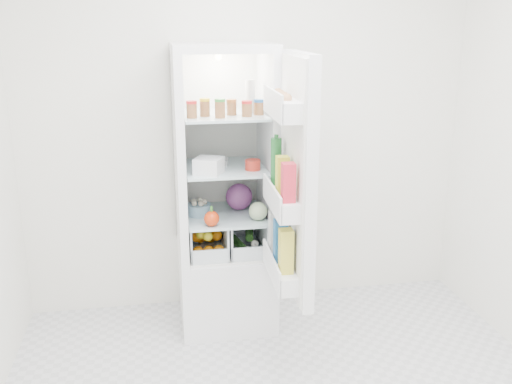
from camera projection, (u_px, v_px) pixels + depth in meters
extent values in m
cube|color=white|center=(248.00, 119.00, 3.79)|extent=(3.00, 0.02, 2.60)
cube|color=white|center=(226.00, 284.00, 3.79)|extent=(0.60, 0.60, 0.50)
cube|color=white|center=(222.00, 47.00, 3.35)|extent=(0.60, 0.60, 0.05)
cube|color=white|center=(219.00, 146.00, 3.80)|extent=(0.60, 0.05, 1.25)
cube|color=white|center=(179.00, 157.00, 3.49)|extent=(0.05, 0.60, 1.25)
cube|color=white|center=(267.00, 153.00, 3.58)|extent=(0.05, 0.60, 1.25)
cube|color=white|center=(219.00, 147.00, 3.77)|extent=(0.50, 0.01, 1.25)
sphere|color=white|center=(218.00, 57.00, 3.57)|extent=(0.05, 0.05, 0.05)
cube|color=silver|center=(225.00, 215.00, 3.62)|extent=(0.49, 0.53, 0.01)
cube|color=silver|center=(224.00, 168.00, 3.53)|extent=(0.49, 0.53, 0.02)
cube|color=silver|center=(224.00, 115.00, 3.44)|extent=(0.49, 0.53, 0.02)
cylinder|color=#B21919|center=(192.00, 111.00, 3.26)|extent=(0.06, 0.06, 0.08)
cylinder|color=gold|center=(205.00, 109.00, 3.33)|extent=(0.06, 0.06, 0.08)
cylinder|color=#267226|center=(220.00, 111.00, 3.26)|extent=(0.06, 0.06, 0.08)
cylinder|color=brown|center=(232.00, 108.00, 3.37)|extent=(0.06, 0.06, 0.08)
cylinder|color=#B21919|center=(247.00, 109.00, 3.32)|extent=(0.06, 0.06, 0.08)
cylinder|color=#194C8C|center=(259.00, 108.00, 3.38)|extent=(0.06, 0.06, 0.08)
cylinder|color=white|center=(250.00, 96.00, 3.44)|extent=(0.07, 0.07, 0.20)
cube|color=white|center=(209.00, 166.00, 3.35)|extent=(0.20, 0.20, 0.10)
cylinder|color=red|center=(253.00, 165.00, 3.45)|extent=(0.12, 0.12, 0.06)
cube|color=white|center=(216.00, 162.00, 3.57)|extent=(0.17, 0.14, 0.04)
sphere|color=#551D4E|center=(239.00, 197.00, 3.69)|extent=(0.17, 0.17, 0.17)
sphere|color=red|center=(212.00, 219.00, 3.39)|extent=(0.09, 0.09, 0.09)
cylinder|color=#7FA6BD|center=(199.00, 209.00, 3.59)|extent=(0.19, 0.19, 0.07)
sphere|color=#AAC190|center=(258.00, 211.00, 3.49)|extent=(0.11, 0.11, 0.11)
sphere|color=orange|center=(198.00, 252.00, 3.53)|extent=(0.07, 0.07, 0.07)
sphere|color=orange|center=(209.00, 251.00, 3.54)|extent=(0.07, 0.07, 0.07)
sphere|color=orange|center=(219.00, 250.00, 3.55)|extent=(0.07, 0.07, 0.07)
sphere|color=orange|center=(196.00, 237.00, 3.63)|extent=(0.07, 0.07, 0.07)
sphere|color=orange|center=(207.00, 236.00, 3.64)|extent=(0.07, 0.07, 0.07)
sphere|color=orange|center=(217.00, 235.00, 3.65)|extent=(0.07, 0.07, 0.07)
sphere|color=orange|center=(201.00, 238.00, 3.76)|extent=(0.07, 0.07, 0.07)
sphere|color=orange|center=(211.00, 237.00, 3.78)|extent=(0.07, 0.07, 0.07)
sphere|color=yellow|center=(201.00, 235.00, 3.57)|extent=(0.06, 0.06, 0.06)
sphere|color=yellow|center=(210.00, 228.00, 3.68)|extent=(0.06, 0.06, 0.06)
sphere|color=yellow|center=(208.00, 237.00, 3.54)|extent=(0.06, 0.06, 0.06)
cylinder|color=#1D4918|center=(238.00, 243.00, 3.69)|extent=(0.09, 0.21, 0.05)
cylinder|color=#1D4918|center=(249.00, 233.00, 3.74)|extent=(0.08, 0.21, 0.05)
sphere|color=white|center=(247.00, 250.00, 3.59)|extent=(0.05, 0.05, 0.05)
sphere|color=white|center=(255.00, 244.00, 3.61)|extent=(0.05, 0.05, 0.05)
cube|color=white|center=(298.00, 177.00, 3.02)|extent=(0.07, 0.60, 1.30)
cube|color=white|center=(292.00, 178.00, 3.02)|extent=(0.02, 0.56, 1.26)
cube|color=white|center=(283.00, 107.00, 2.90)|extent=(0.12, 0.50, 0.10)
cube|color=white|center=(282.00, 201.00, 3.05)|extent=(0.12, 0.50, 0.10)
cube|color=white|center=(281.00, 269.00, 3.16)|extent=(0.12, 0.50, 0.10)
sphere|color=#AF784F|center=(287.00, 98.00, 2.77)|extent=(0.05, 0.05, 0.05)
sphere|color=#AF784F|center=(284.00, 96.00, 2.85)|extent=(0.05, 0.05, 0.05)
sphere|color=#AF784F|center=(281.00, 94.00, 2.92)|extent=(0.05, 0.05, 0.05)
sphere|color=#AF784F|center=(278.00, 93.00, 3.00)|extent=(0.05, 0.05, 0.05)
cylinder|color=#195A25|center=(276.00, 161.00, 3.14)|extent=(0.06, 0.06, 0.26)
cube|color=yellow|center=(282.00, 175.00, 2.98)|extent=(0.07, 0.07, 0.20)
cube|color=#E8293E|center=(288.00, 183.00, 2.83)|extent=(0.07, 0.07, 0.20)
cube|color=silver|center=(275.00, 231.00, 3.25)|extent=(0.07, 0.07, 0.24)
cube|color=#2269AB|center=(280.00, 241.00, 3.11)|extent=(0.07, 0.07, 0.24)
cube|color=yellow|center=(286.00, 251.00, 2.97)|extent=(0.07, 0.07, 0.24)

